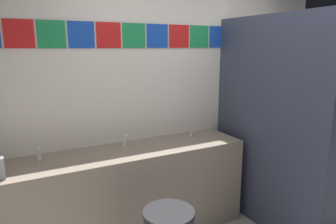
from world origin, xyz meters
name	(u,v)px	position (x,y,z in m)	size (l,w,h in m)	color
wall_back	(177,90)	(0.00, 1.47, 1.36)	(3.76, 0.09, 2.71)	silver
vanity_counter	(130,192)	(-0.69, 1.16, 0.45)	(2.28, 0.56, 0.88)	gray
faucet_left	(39,155)	(-1.45, 1.25, 0.93)	(0.04, 0.10, 0.14)	silver
faucet_center	(125,142)	(-0.69, 1.25, 0.93)	(0.04, 0.10, 0.14)	silver
faucet_right	(193,132)	(0.07, 1.25, 0.93)	(0.04, 0.10, 0.14)	silver
stall_divider	(297,130)	(0.73, 0.47, 1.06)	(0.92, 1.42, 2.12)	#33384C
toilet	(278,176)	(1.13, 0.99, 0.30)	(0.39, 0.49, 0.74)	white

